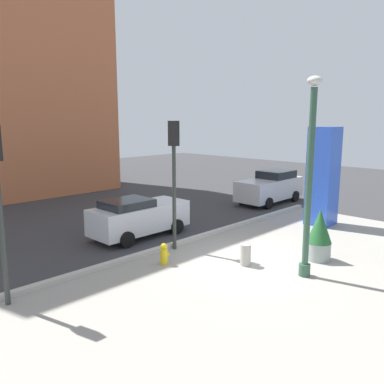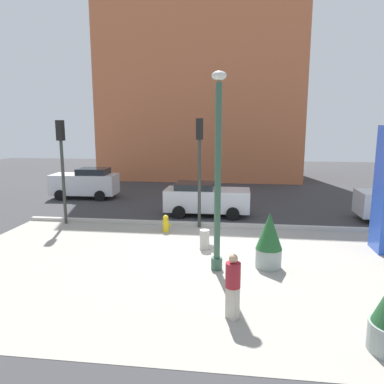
{
  "view_description": "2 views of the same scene",
  "coord_description": "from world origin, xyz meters",
  "px_view_note": "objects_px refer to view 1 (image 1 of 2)",
  "views": [
    {
      "loc": [
        -10.68,
        -7.69,
        4.88
      ],
      "look_at": [
        -0.95,
        1.84,
        2.37
      ],
      "focal_mm": 36.99,
      "sensor_mm": 36.0,
      "label": 1
    },
    {
      "loc": [
        0.88,
        -13.21,
        4.6
      ],
      "look_at": [
        -0.97,
        1.32,
        1.9
      ],
      "focal_mm": 34.76,
      "sensor_mm": 36.0,
      "label": 2
    }
  ],
  "objects_px": {
    "car_intersection": "(139,217)",
    "traffic_light_corner": "(174,164)",
    "concrete_bollard": "(245,255)",
    "car_far_lane": "(270,187)",
    "potted_plant_near_left": "(319,235)",
    "lamp_post": "(309,183)",
    "fire_hydrant": "(164,254)",
    "art_pillar_blue": "(323,177)"
  },
  "relations": [
    {
      "from": "fire_hydrant",
      "to": "car_intersection",
      "type": "distance_m",
      "value": 3.56
    },
    {
      "from": "lamp_post",
      "to": "concrete_bollard",
      "type": "distance_m",
      "value": 3.26
    },
    {
      "from": "concrete_bollard",
      "to": "car_far_lane",
      "type": "xyz_separation_m",
      "value": [
        9.31,
        5.17,
        0.56
      ]
    },
    {
      "from": "potted_plant_near_left",
      "to": "car_far_lane",
      "type": "bearing_deg",
      "value": 43.29
    },
    {
      "from": "car_far_lane",
      "to": "car_intersection",
      "type": "distance_m",
      "value": 9.73
    },
    {
      "from": "car_far_lane",
      "to": "car_intersection",
      "type": "bearing_deg",
      "value": 179.49
    },
    {
      "from": "traffic_light_corner",
      "to": "car_far_lane",
      "type": "bearing_deg",
      "value": 12.69
    },
    {
      "from": "fire_hydrant",
      "to": "lamp_post",
      "type": "bearing_deg",
      "value": -58.22
    },
    {
      "from": "concrete_bollard",
      "to": "car_intersection",
      "type": "xyz_separation_m",
      "value": [
        -0.42,
        5.26,
        0.48
      ]
    },
    {
      "from": "traffic_light_corner",
      "to": "car_far_lane",
      "type": "distance_m",
      "value": 10.33
    },
    {
      "from": "fire_hydrant",
      "to": "art_pillar_blue",
      "type": "bearing_deg",
      "value": -8.84
    },
    {
      "from": "fire_hydrant",
      "to": "concrete_bollard",
      "type": "distance_m",
      "value": 2.76
    },
    {
      "from": "potted_plant_near_left",
      "to": "traffic_light_corner",
      "type": "relative_size",
      "value": 0.38
    },
    {
      "from": "traffic_light_corner",
      "to": "car_intersection",
      "type": "height_order",
      "value": "traffic_light_corner"
    },
    {
      "from": "lamp_post",
      "to": "car_intersection",
      "type": "height_order",
      "value": "lamp_post"
    },
    {
      "from": "lamp_post",
      "to": "art_pillar_blue",
      "type": "relative_size",
      "value": 1.35
    },
    {
      "from": "lamp_post",
      "to": "car_far_lane",
      "type": "bearing_deg",
      "value": 38.91
    },
    {
      "from": "art_pillar_blue",
      "to": "potted_plant_near_left",
      "type": "height_order",
      "value": "art_pillar_blue"
    },
    {
      "from": "concrete_bollard",
      "to": "car_intersection",
      "type": "height_order",
      "value": "car_intersection"
    },
    {
      "from": "fire_hydrant",
      "to": "concrete_bollard",
      "type": "xyz_separation_m",
      "value": [
        1.86,
        -2.04,
        0.01
      ]
    },
    {
      "from": "fire_hydrant",
      "to": "traffic_light_corner",
      "type": "height_order",
      "value": "traffic_light_corner"
    },
    {
      "from": "art_pillar_blue",
      "to": "fire_hydrant",
      "type": "distance_m",
      "value": 8.92
    },
    {
      "from": "lamp_post",
      "to": "potted_plant_near_left",
      "type": "bearing_deg",
      "value": 12.75
    },
    {
      "from": "car_far_lane",
      "to": "art_pillar_blue",
      "type": "bearing_deg",
      "value": -119.74
    },
    {
      "from": "traffic_light_corner",
      "to": "car_intersection",
      "type": "distance_m",
      "value": 3.32
    },
    {
      "from": "fire_hydrant",
      "to": "traffic_light_corner",
      "type": "relative_size",
      "value": 0.16
    },
    {
      "from": "potted_plant_near_left",
      "to": "car_far_lane",
      "type": "xyz_separation_m",
      "value": [
        7.1,
        6.68,
        0.02
      ]
    },
    {
      "from": "potted_plant_near_left",
      "to": "fire_hydrant",
      "type": "xyz_separation_m",
      "value": [
        -4.08,
        3.55,
        -0.55
      ]
    },
    {
      "from": "art_pillar_blue",
      "to": "car_far_lane",
      "type": "distance_m",
      "value": 5.32
    },
    {
      "from": "lamp_post",
      "to": "car_far_lane",
      "type": "xyz_separation_m",
      "value": [
        8.74,
        7.06,
        -2.04
      ]
    },
    {
      "from": "concrete_bollard",
      "to": "car_far_lane",
      "type": "relative_size",
      "value": 0.16
    },
    {
      "from": "potted_plant_near_left",
      "to": "car_far_lane",
      "type": "relative_size",
      "value": 0.4
    },
    {
      "from": "potted_plant_near_left",
      "to": "concrete_bollard",
      "type": "xyz_separation_m",
      "value": [
        -2.21,
        1.51,
        -0.54
      ]
    },
    {
      "from": "art_pillar_blue",
      "to": "traffic_light_corner",
      "type": "xyz_separation_m",
      "value": [
        -7.27,
        2.26,
        0.97
      ]
    },
    {
      "from": "potted_plant_near_left",
      "to": "car_intersection",
      "type": "height_order",
      "value": "potted_plant_near_left"
    },
    {
      "from": "lamp_post",
      "to": "fire_hydrant",
      "type": "distance_m",
      "value": 5.3
    },
    {
      "from": "car_far_lane",
      "to": "traffic_light_corner",
      "type": "bearing_deg",
      "value": -167.31
    },
    {
      "from": "concrete_bollard",
      "to": "car_far_lane",
      "type": "bearing_deg",
      "value": 29.05
    },
    {
      "from": "car_intersection",
      "to": "art_pillar_blue",
      "type": "bearing_deg",
      "value": -32.46
    },
    {
      "from": "lamp_post",
      "to": "art_pillar_blue",
      "type": "height_order",
      "value": "lamp_post"
    },
    {
      "from": "car_intersection",
      "to": "traffic_light_corner",
      "type": "bearing_deg",
      "value": -92.4
    },
    {
      "from": "lamp_post",
      "to": "traffic_light_corner",
      "type": "bearing_deg",
      "value": 102.58
    }
  ]
}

